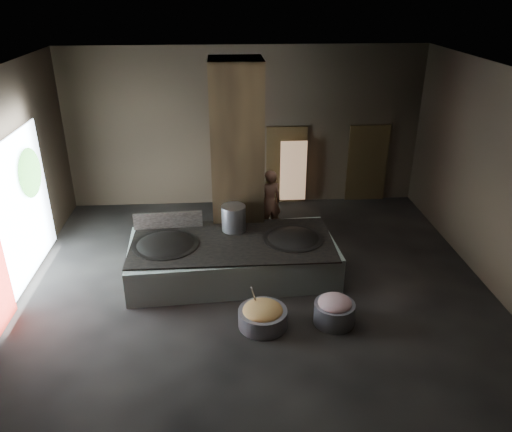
{
  "coord_description": "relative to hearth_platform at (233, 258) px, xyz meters",
  "views": [
    {
      "loc": [
        -0.6,
        -9.27,
        5.97
      ],
      "look_at": [
        0.07,
        0.78,
        1.25
      ],
      "focal_mm": 35.0,
      "sensor_mm": 36.0,
      "label": 1
    }
  ],
  "objects": [
    {
      "name": "doorway_near_glow",
      "position": [
        1.85,
        3.77,
        0.66
      ],
      "size": [
        0.75,
        0.04,
        1.78
      ],
      "primitive_type": "cube",
      "color": "#8C6647",
      "rests_on": "ground"
    },
    {
      "name": "veg_fill",
      "position": [
        0.52,
        -1.92,
        -0.04
      ],
      "size": [
        0.77,
        0.77,
        0.24
      ],
      "primitive_type": "ellipsoid",
      "color": "#96994A",
      "rests_on": "veg_basin"
    },
    {
      "name": "stock_pot",
      "position": [
        0.05,
        0.55,
        0.74
      ],
      "size": [
        0.55,
        0.55,
        0.59
      ],
      "primitive_type": "cylinder",
      "color": "#A0A2A8",
      "rests_on": "hearth_platform"
    },
    {
      "name": "right_wall",
      "position": [
        5.53,
        -0.41,
        1.86
      ],
      "size": [
        0.1,
        9.0,
        4.5
      ],
      "primitive_type": "cube",
      "color": "black",
      "rests_on": "ground"
    },
    {
      "name": "ceiling",
      "position": [
        0.48,
        -0.41,
        4.16
      ],
      "size": [
        10.0,
        9.0,
        0.1
      ],
      "primitive_type": "cube",
      "color": "black",
      "rests_on": "back_wall"
    },
    {
      "name": "splash_guard",
      "position": [
        -1.45,
        0.75,
        0.64
      ],
      "size": [
        1.57,
        0.16,
        0.39
      ],
      "primitive_type": "cube",
      "rotation": [
        0.0,
        0.0,
        0.06
      ],
      "color": "black",
      "rests_on": "hearth_platform"
    },
    {
      "name": "cook",
      "position": [
        1.0,
        2.01,
        0.47
      ],
      "size": [
        0.7,
        0.53,
        1.72
      ],
      "primitive_type": "imported",
      "rotation": [
        0.0,
        0.0,
        3.35
      ],
      "color": "#9B664E",
      "rests_on": "ground"
    },
    {
      "name": "pillar",
      "position": [
        0.18,
        1.49,
        1.86
      ],
      "size": [
        1.2,
        1.2,
        4.5
      ],
      "primitive_type": "cube",
      "color": "black",
      "rests_on": "ground"
    },
    {
      "name": "left_opening",
      "position": [
        -4.47,
        -0.21,
        1.21
      ],
      "size": [
        0.04,
        4.2,
        3.1
      ],
      "primitive_type": "cube",
      "color": "white",
      "rests_on": "ground"
    },
    {
      "name": "back_wall",
      "position": [
        0.48,
        4.14,
        1.86
      ],
      "size": [
        10.0,
        0.1,
        4.5
      ],
      "primitive_type": "cube",
      "color": "black",
      "rests_on": "ground"
    },
    {
      "name": "ladle",
      "position": [
        0.37,
        -1.77,
        0.16
      ],
      "size": [
        0.17,
        0.35,
        0.67
      ],
      "primitive_type": "cylinder",
      "rotation": [
        0.49,
        0.0,
        -0.41
      ],
      "color": "#A0A2A8",
      "rests_on": "veg_basin"
    },
    {
      "name": "doorway_near",
      "position": [
        1.68,
        4.04,
        0.71
      ],
      "size": [
        1.18,
        0.08,
        2.38
      ],
      "primitive_type": "cube",
      "color": "black",
      "rests_on": "ground"
    },
    {
      "name": "tree_silhouette",
      "position": [
        -4.37,
        0.89,
        1.81
      ],
      "size": [
        0.28,
        1.1,
        1.1
      ],
      "primitive_type": "ellipsoid",
      "color": "#194714",
      "rests_on": "left_opening"
    },
    {
      "name": "platform_cap",
      "position": [
        0.0,
        0.0,
        0.42
      ],
      "size": [
        4.41,
        2.12,
        0.03
      ],
      "primitive_type": "cube",
      "color": "black",
      "rests_on": "hearth_platform"
    },
    {
      "name": "veg_basin",
      "position": [
        0.52,
        -1.92,
        -0.22
      ],
      "size": [
        0.96,
        0.96,
        0.35
      ],
      "primitive_type": "cylinder",
      "rotation": [
        0.0,
        0.0,
        0.02
      ],
      "color": "slate",
      "rests_on": "ground"
    },
    {
      "name": "meat_basin",
      "position": [
        1.9,
        -1.92,
        -0.18
      ],
      "size": [
        0.99,
        0.99,
        0.43
      ],
      "primitive_type": "cylinder",
      "rotation": [
        0.0,
        0.0,
        -0.32
      ],
      "color": "slate",
      "rests_on": "ground"
    },
    {
      "name": "front_wall",
      "position": [
        0.48,
        -4.96,
        1.86
      ],
      "size": [
        10.0,
        0.1,
        4.5
      ],
      "primitive_type": "cube",
      "color": "black",
      "rests_on": "ground"
    },
    {
      "name": "floor",
      "position": [
        0.48,
        -0.41,
        -0.44
      ],
      "size": [
        10.0,
        9.0,
        0.1
      ],
      "primitive_type": "cube",
      "color": "black",
      "rests_on": "ground"
    },
    {
      "name": "wok_right",
      "position": [
        1.35,
        0.05,
        0.36
      ],
      "size": [
        1.32,
        1.32,
        0.37
      ],
      "primitive_type": "ellipsoid",
      "color": "black",
      "rests_on": "hearth_platform"
    },
    {
      "name": "wok_left",
      "position": [
        -1.45,
        -0.05,
        0.36
      ],
      "size": [
        1.42,
        1.42,
        0.39
      ],
      "primitive_type": "ellipsoid",
      "color": "black",
      "rests_on": "hearth_platform"
    },
    {
      "name": "meat_fill",
      "position": [
        1.9,
        -1.92,
        0.06
      ],
      "size": [
        0.65,
        0.65,
        0.25
      ],
      "primitive_type": "ellipsoid",
      "color": "#A6636C",
      "rests_on": "meat_basin"
    },
    {
      "name": "doorway_far",
      "position": [
        4.08,
        4.04,
        0.71
      ],
      "size": [
        1.18,
        0.08,
        2.38
      ],
      "primitive_type": "cube",
      "color": "black",
      "rests_on": "ground"
    },
    {
      "name": "hearth_platform",
      "position": [
        0.0,
        0.0,
        0.0
      ],
      "size": [
        4.63,
        2.43,
        0.78
      ],
      "primitive_type": "cube",
      "rotation": [
        0.0,
        0.0,
        0.06
      ],
      "color": "#B6CABB",
      "rests_on": "ground"
    },
    {
      "name": "doorway_far_glow",
      "position": [
        4.06,
        4.18,
        0.66
      ],
      "size": [
        0.89,
        0.04,
        2.1
      ],
      "primitive_type": "cube",
      "color": "#8C6647",
      "rests_on": "ground"
    },
    {
      "name": "wok_right_rim",
      "position": [
        1.35,
        0.05,
        0.43
      ],
      "size": [
        1.35,
        1.35,
        0.05
      ],
      "primitive_type": "cylinder",
      "color": "black",
      "rests_on": "hearth_platform"
    },
    {
      "name": "wok_left_rim",
      "position": [
        -1.45,
        -0.05,
        0.43
      ],
      "size": [
        1.45,
        1.45,
        0.05
      ],
      "primitive_type": "cylinder",
      "color": "black",
      "rests_on": "hearth_platform"
    }
  ]
}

